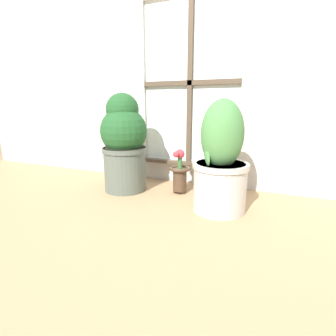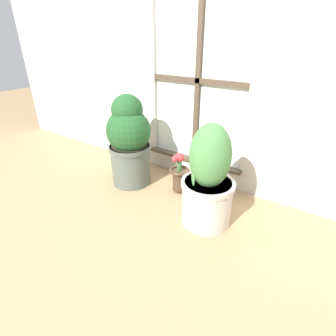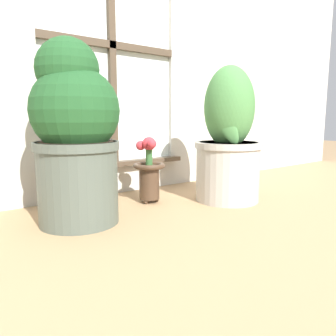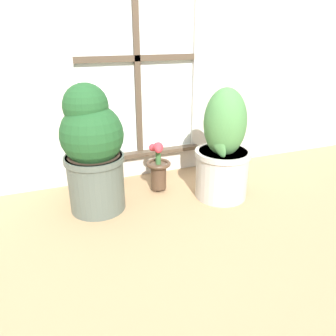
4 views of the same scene
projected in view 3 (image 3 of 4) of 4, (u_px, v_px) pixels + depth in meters
name	position (u px, v px, depth m)	size (l,w,h in m)	color
ground_plane	(192.00, 221.00, 1.28)	(10.00, 10.00, 0.00)	tan
potted_plant_left	(75.00, 132.00, 1.21)	(0.33, 0.33, 0.69)	#4C564C
potted_plant_right	(228.00, 143.00, 1.57)	(0.32, 0.32, 0.64)	#B7B2A8
flower_vase	(149.00, 172.00, 1.55)	(0.15, 0.15, 0.31)	#473323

